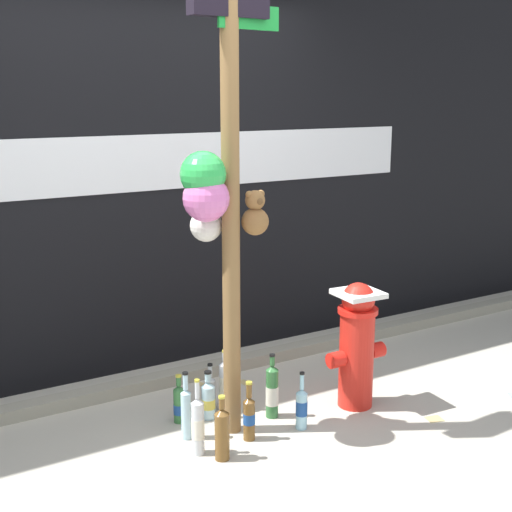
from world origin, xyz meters
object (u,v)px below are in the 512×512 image
object	(u,v)px
bottle_0	(198,426)
bottle_8	(302,407)
fire_hydrant	(357,342)
bottle_2	(210,391)
bottle_4	(208,399)
memorial_post	(219,166)
bottle_6	(186,411)
bottle_3	(222,433)
bottle_5	(272,391)
bottle_9	(249,417)
bottle_1	(179,404)
bottle_7	(225,385)

from	to	relation	value
bottle_0	bottle_8	world-z (taller)	bottle_0
fire_hydrant	bottle_0	size ratio (longest dim) A/B	1.84
bottle_2	bottle_4	size ratio (longest dim) A/B	0.99
bottle_0	bottle_2	world-z (taller)	bottle_0
fire_hydrant	bottle_0	distance (m)	1.12
memorial_post	bottle_6	bearing A→B (deg)	170.62
bottle_3	bottle_5	size ratio (longest dim) A/B	0.91
bottle_4	bottle_8	distance (m)	0.56
memorial_post	bottle_4	distance (m)	1.40
bottle_4	bottle_6	bearing A→B (deg)	-143.87
bottle_4	bottle_2	bearing A→B (deg)	56.76
bottle_6	bottle_4	bearing A→B (deg)	36.13
bottle_3	bottle_5	xyz separation A→B (m)	(0.49, 0.28, 0.01)
bottle_3	bottle_8	size ratio (longest dim) A/B	1.04
fire_hydrant	bottle_9	world-z (taller)	fire_hydrant
bottle_6	bottle_9	distance (m)	0.35
bottle_4	bottle_9	size ratio (longest dim) A/B	0.86
bottle_0	bottle_6	bearing A→B (deg)	83.74
bottle_0	bottle_4	world-z (taller)	bottle_0
bottle_2	bottle_5	bearing A→B (deg)	-46.44
bottle_3	bottle_9	bearing A→B (deg)	26.05
bottle_0	bottle_6	xyz separation A→B (m)	(0.02, 0.19, 0.00)
fire_hydrant	bottle_4	xyz separation A→B (m)	(-0.85, 0.30, -0.29)
bottle_1	bottle_4	bearing A→B (deg)	-14.41
bottle_2	bottle_7	size ratio (longest dim) A/B	0.76
bottle_3	bottle_5	world-z (taller)	bottle_5
bottle_8	bottle_9	distance (m)	0.33
bottle_0	bottle_6	distance (m)	0.19
memorial_post	bottle_8	world-z (taller)	memorial_post
bottle_5	bottle_8	size ratio (longest dim) A/B	1.14
bottle_2	bottle_8	distance (m)	0.59
bottle_2	bottle_8	xyz separation A→B (m)	(0.33, -0.49, 0.01)
bottle_1	bottle_3	bearing A→B (deg)	-88.77
bottle_3	bottle_6	xyz separation A→B (m)	(-0.06, 0.30, 0.01)
bottle_1	bottle_9	distance (m)	0.46
memorial_post	bottle_2	world-z (taller)	memorial_post
bottle_7	bottle_0	bearing A→B (deg)	-133.98
memorial_post	bottle_5	xyz separation A→B (m)	(0.34, 0.02, -1.34)
bottle_2	memorial_post	bearing A→B (deg)	-104.88
bottle_5	fire_hydrant	bearing A→B (deg)	-13.72
fire_hydrant	bottle_6	world-z (taller)	fire_hydrant
fire_hydrant	bottle_3	bearing A→B (deg)	-171.15
fire_hydrant	bottle_6	size ratio (longest dim) A/B	1.98
bottle_5	bottle_9	xyz separation A→B (m)	(-0.26, -0.17, -0.02)
bottle_6	bottle_8	xyz separation A→B (m)	(0.61, -0.23, -0.03)
memorial_post	bottle_5	world-z (taller)	memorial_post
fire_hydrant	bottle_8	size ratio (longest dim) A/B	2.27
bottle_1	bottle_2	size ratio (longest dim) A/B	1.00
bottle_6	bottle_0	bearing A→B (deg)	-96.26
bottle_5	bottle_8	distance (m)	0.22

